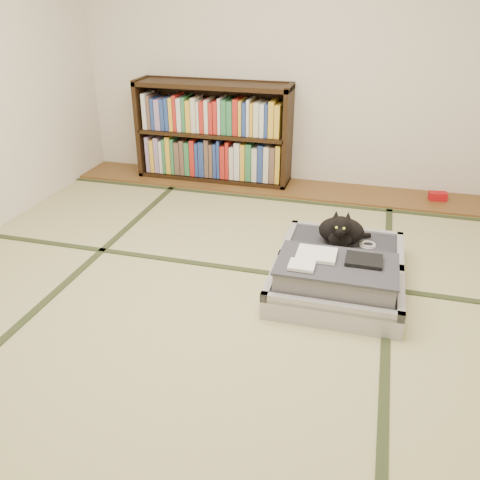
# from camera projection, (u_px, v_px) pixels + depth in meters

# --- Properties ---
(floor) EXTENTS (4.50, 4.50, 0.00)m
(floor) POSITION_uv_depth(u_px,v_px,m) (217.00, 300.00, 3.10)
(floor) COLOR #C1B680
(floor) RESTS_ON ground
(wood_strip) EXTENTS (4.00, 0.50, 0.02)m
(wood_strip) POSITION_uv_depth(u_px,v_px,m) (281.00, 187.00, 4.82)
(wood_strip) COLOR brown
(wood_strip) RESTS_ON ground
(red_item) EXTENTS (0.16, 0.11, 0.07)m
(red_item) POSITION_uv_depth(u_px,v_px,m) (438.00, 196.00, 4.49)
(red_item) COLOR #A90D12
(red_item) RESTS_ON wood_strip
(room_shell) EXTENTS (4.50, 4.50, 4.50)m
(room_shell) POSITION_uv_depth(u_px,v_px,m) (211.00, 45.00, 2.44)
(room_shell) COLOR white
(room_shell) RESTS_ON ground
(tatami_borders) EXTENTS (4.00, 4.50, 0.01)m
(tatami_borders) POSITION_uv_depth(u_px,v_px,m) (239.00, 262.00, 3.52)
(tatami_borders) COLOR #2D381E
(tatami_borders) RESTS_ON ground
(bookcase) EXTENTS (1.48, 0.34, 0.95)m
(bookcase) POSITION_uv_depth(u_px,v_px,m) (213.00, 134.00, 4.84)
(bookcase) COLOR black
(bookcase) RESTS_ON wood_strip
(suitcase) EXTENTS (0.79, 1.05, 0.31)m
(suitcase) POSITION_uv_depth(u_px,v_px,m) (338.00, 272.00, 3.19)
(suitcase) COLOR #A1A0A5
(suitcase) RESTS_ON floor
(cat) EXTENTS (0.35, 0.35, 0.28)m
(cat) POSITION_uv_depth(u_px,v_px,m) (341.00, 231.00, 3.38)
(cat) COLOR black
(cat) RESTS_ON suitcase
(cable_coil) EXTENTS (0.11, 0.11, 0.03)m
(cable_coil) POSITION_uv_depth(u_px,v_px,m) (368.00, 245.00, 3.40)
(cable_coil) COLOR white
(cable_coil) RESTS_ON suitcase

